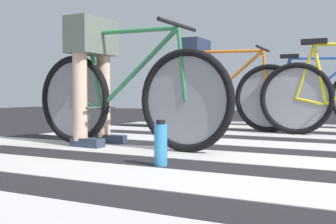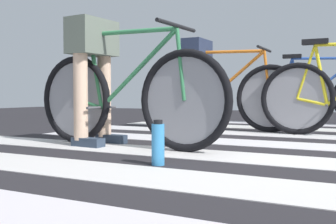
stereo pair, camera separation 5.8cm
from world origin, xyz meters
TOP-DOWN VIEW (x-y plane):
  - ground at (0.00, 0.00)m, footprint 18.00×14.00m
  - crosswalk_markings at (0.03, -0.18)m, footprint 5.48×6.52m
  - bicycle_1_of_4 at (-1.20, -0.09)m, footprint 1.74×0.52m
  - cyclist_1_of_4 at (-1.51, -0.07)m, footprint 0.34×0.42m
  - bicycle_3_of_4 at (-0.99, 1.58)m, footprint 1.74×0.52m
  - cyclist_3_of_4 at (-1.30, 1.59)m, footprint 0.32×0.41m
  - bicycle_4_of_4 at (-0.12, 2.90)m, footprint 1.74×0.52m
  - water_bottle at (-0.60, -0.66)m, footprint 0.07×0.07m

SIDE VIEW (x-z plane):
  - ground at x=0.00m, z-range 0.00..0.02m
  - crosswalk_markings at x=0.03m, z-range 0.02..0.02m
  - water_bottle at x=-0.60m, z-range 0.01..0.27m
  - bicycle_1_of_4 at x=-1.20m, z-range -0.06..0.87m
  - bicycle_3_of_4 at x=-0.99m, z-range -0.06..0.87m
  - bicycle_4_of_4 at x=-0.12m, z-range -0.06..0.87m
  - cyclist_1_of_4 at x=-1.51m, z-range 0.17..1.16m
  - cyclist_3_of_4 at x=-1.30m, z-range 0.17..1.19m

